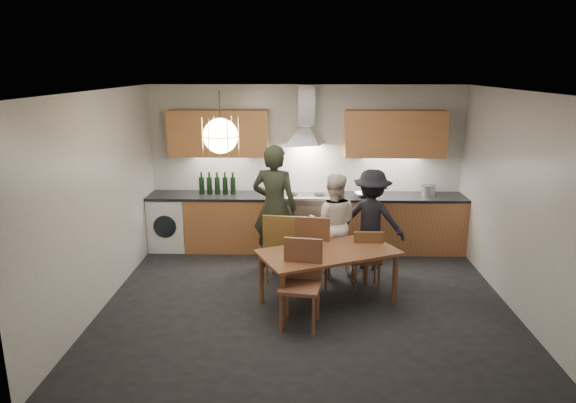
{
  "coord_description": "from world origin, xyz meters",
  "views": [
    {
      "loc": [
        -0.08,
        -5.92,
        2.86
      ],
      "look_at": [
        -0.24,
        0.4,
        1.2
      ],
      "focal_mm": 32.0,
      "sensor_mm": 36.0,
      "label": 1
    }
  ],
  "objects_px": {
    "stock_pot": "(428,191)",
    "wine_bottles": "(217,183)",
    "dining_table": "(328,257)",
    "chair_back_left": "(281,243)",
    "chair_front": "(302,277)",
    "person_mid": "(333,224)",
    "person_left": "(274,207)",
    "person_right": "(371,220)",
    "mixing_bowl": "(363,195)"
  },
  "relations": [
    {
      "from": "person_mid",
      "to": "wine_bottles",
      "type": "xyz_separation_m",
      "value": [
        -1.79,
        0.96,
        0.36
      ]
    },
    {
      "from": "chair_back_left",
      "to": "person_right",
      "type": "relative_size",
      "value": 0.67
    },
    {
      "from": "dining_table",
      "to": "wine_bottles",
      "type": "distance_m",
      "value": 2.66
    },
    {
      "from": "person_mid",
      "to": "chair_front",
      "type": "bearing_deg",
      "value": 79.43
    },
    {
      "from": "person_right",
      "to": "mixing_bowl",
      "type": "relative_size",
      "value": 5.44
    },
    {
      "from": "stock_pot",
      "to": "person_mid",
      "type": "bearing_deg",
      "value": -148.14
    },
    {
      "from": "chair_back_left",
      "to": "chair_front",
      "type": "xyz_separation_m",
      "value": [
        0.28,
        -1.13,
        0.0
      ]
    },
    {
      "from": "chair_back_left",
      "to": "chair_front",
      "type": "distance_m",
      "value": 1.16
    },
    {
      "from": "chair_front",
      "to": "stock_pot",
      "type": "distance_m",
      "value": 3.22
    },
    {
      "from": "chair_back_left",
      "to": "person_left",
      "type": "distance_m",
      "value": 0.67
    },
    {
      "from": "chair_front",
      "to": "wine_bottles",
      "type": "relative_size",
      "value": 1.68
    },
    {
      "from": "wine_bottles",
      "to": "stock_pot",
      "type": "bearing_deg",
      "value": -0.02
    },
    {
      "from": "person_right",
      "to": "stock_pot",
      "type": "xyz_separation_m",
      "value": [
        0.99,
        0.8,
        0.24
      ]
    },
    {
      "from": "dining_table",
      "to": "mixing_bowl",
      "type": "distance_m",
      "value": 2.04
    },
    {
      "from": "person_mid",
      "to": "wine_bottles",
      "type": "bearing_deg",
      "value": -22.73
    },
    {
      "from": "stock_pot",
      "to": "person_left",
      "type": "bearing_deg",
      "value": -161.34
    },
    {
      "from": "dining_table",
      "to": "person_mid",
      "type": "distance_m",
      "value": 1.07
    },
    {
      "from": "chair_back_left",
      "to": "person_mid",
      "type": "relative_size",
      "value": 0.68
    },
    {
      "from": "person_mid",
      "to": "person_right",
      "type": "bearing_deg",
      "value": -158.28
    },
    {
      "from": "chair_front",
      "to": "person_mid",
      "type": "distance_m",
      "value": 1.61
    },
    {
      "from": "stock_pot",
      "to": "wine_bottles",
      "type": "height_order",
      "value": "wine_bottles"
    },
    {
      "from": "dining_table",
      "to": "chair_front",
      "type": "bearing_deg",
      "value": -148.77
    },
    {
      "from": "person_right",
      "to": "dining_table",
      "type": "bearing_deg",
      "value": 80.03
    },
    {
      "from": "person_right",
      "to": "mixing_bowl",
      "type": "distance_m",
      "value": 0.72
    },
    {
      "from": "stock_pot",
      "to": "dining_table",
      "type": "bearing_deg",
      "value": -129.48
    },
    {
      "from": "person_left",
      "to": "stock_pot",
      "type": "distance_m",
      "value": 2.52
    },
    {
      "from": "chair_front",
      "to": "chair_back_left",
      "type": "bearing_deg",
      "value": 112.89
    },
    {
      "from": "person_right",
      "to": "wine_bottles",
      "type": "distance_m",
      "value": 2.51
    },
    {
      "from": "chair_back_left",
      "to": "mixing_bowl",
      "type": "height_order",
      "value": "chair_back_left"
    },
    {
      "from": "wine_bottles",
      "to": "dining_table",
      "type": "bearing_deg",
      "value": -50.43
    },
    {
      "from": "chair_back_left",
      "to": "mixing_bowl",
      "type": "distance_m",
      "value": 1.8
    },
    {
      "from": "chair_back_left",
      "to": "wine_bottles",
      "type": "bearing_deg",
      "value": -43.55
    },
    {
      "from": "person_right",
      "to": "mixing_bowl",
      "type": "xyz_separation_m",
      "value": [
        -0.05,
        0.69,
        0.2
      ]
    },
    {
      "from": "person_left",
      "to": "person_right",
      "type": "bearing_deg",
      "value": -164.24
    },
    {
      "from": "chair_front",
      "to": "person_right",
      "type": "bearing_deg",
      "value": 68.5
    },
    {
      "from": "chair_back_left",
      "to": "stock_pot",
      "type": "xyz_separation_m",
      "value": [
        2.27,
        1.37,
        0.42
      ]
    },
    {
      "from": "dining_table",
      "to": "chair_back_left",
      "type": "height_order",
      "value": "chair_back_left"
    },
    {
      "from": "dining_table",
      "to": "chair_back_left",
      "type": "bearing_deg",
      "value": 108.43
    },
    {
      "from": "chair_front",
      "to": "person_left",
      "type": "distance_m",
      "value": 1.77
    },
    {
      "from": "mixing_bowl",
      "to": "person_right",
      "type": "bearing_deg",
      "value": -86.16
    },
    {
      "from": "chair_back_left",
      "to": "person_left",
      "type": "bearing_deg",
      "value": -69.86
    },
    {
      "from": "wine_bottles",
      "to": "person_left",
      "type": "bearing_deg",
      "value": -40.32
    },
    {
      "from": "chair_front",
      "to": "person_left",
      "type": "bearing_deg",
      "value": 112.15
    },
    {
      "from": "person_mid",
      "to": "mixing_bowl",
      "type": "xyz_separation_m",
      "value": [
        0.52,
        0.85,
        0.21
      ]
    },
    {
      "from": "chair_back_left",
      "to": "stock_pot",
      "type": "height_order",
      "value": "stock_pot"
    },
    {
      "from": "chair_back_left",
      "to": "person_mid",
      "type": "distance_m",
      "value": 0.85
    },
    {
      "from": "mixing_bowl",
      "to": "wine_bottles",
      "type": "bearing_deg",
      "value": 177.21
    },
    {
      "from": "person_mid",
      "to": "wine_bottles",
      "type": "distance_m",
      "value": 2.06
    },
    {
      "from": "dining_table",
      "to": "person_mid",
      "type": "bearing_deg",
      "value": 59.18
    },
    {
      "from": "person_mid",
      "to": "person_left",
      "type": "bearing_deg",
      "value": -4.99
    }
  ]
}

